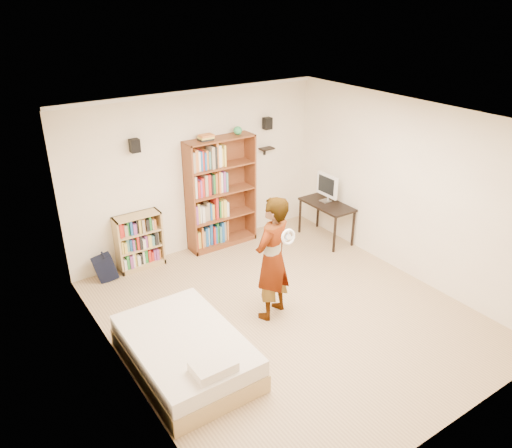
{
  "coord_description": "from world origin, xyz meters",
  "views": [
    {
      "loc": [
        -3.57,
        -4.51,
        4.08
      ],
      "look_at": [
        -0.11,
        0.6,
        1.17
      ],
      "focal_mm": 35.0,
      "sensor_mm": 36.0,
      "label": 1
    }
  ],
  "objects_px": {
    "low_bookshelf": "(139,241)",
    "computer_desk": "(326,221)",
    "daybed": "(185,348)",
    "person": "(272,259)",
    "tall_bookshelf": "(221,193)"
  },
  "relations": [
    {
      "from": "computer_desk",
      "to": "low_bookshelf",
      "type": "bearing_deg",
      "value": 163.87
    },
    {
      "from": "person",
      "to": "daybed",
      "type": "bearing_deg",
      "value": -10.15
    },
    {
      "from": "daybed",
      "to": "person",
      "type": "distance_m",
      "value": 1.61
    },
    {
      "from": "low_bookshelf",
      "to": "computer_desk",
      "type": "relative_size",
      "value": 0.91
    },
    {
      "from": "tall_bookshelf",
      "to": "low_bookshelf",
      "type": "xyz_separation_m",
      "value": [
        -1.5,
        0.04,
        -0.5
      ]
    },
    {
      "from": "low_bookshelf",
      "to": "person",
      "type": "distance_m",
      "value": 2.48
    },
    {
      "from": "low_bookshelf",
      "to": "person",
      "type": "relative_size",
      "value": 0.53
    },
    {
      "from": "computer_desk",
      "to": "daybed",
      "type": "xyz_separation_m",
      "value": [
        -3.62,
        -1.63,
        -0.07
      ]
    },
    {
      "from": "daybed",
      "to": "person",
      "type": "relative_size",
      "value": 1.04
    },
    {
      "from": "tall_bookshelf",
      "to": "computer_desk",
      "type": "distance_m",
      "value": 1.95
    },
    {
      "from": "computer_desk",
      "to": "daybed",
      "type": "distance_m",
      "value": 3.97
    },
    {
      "from": "tall_bookshelf",
      "to": "person",
      "type": "height_order",
      "value": "tall_bookshelf"
    },
    {
      "from": "tall_bookshelf",
      "to": "daybed",
      "type": "bearing_deg",
      "value": -128.49
    },
    {
      "from": "low_bookshelf",
      "to": "daybed",
      "type": "height_order",
      "value": "low_bookshelf"
    },
    {
      "from": "daybed",
      "to": "computer_desk",
      "type": "bearing_deg",
      "value": 24.23
    }
  ]
}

